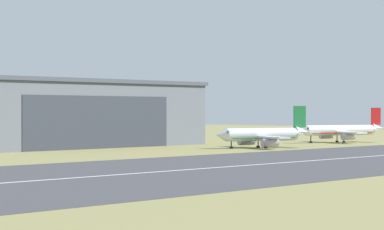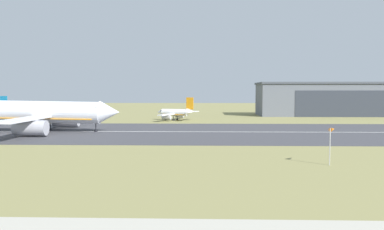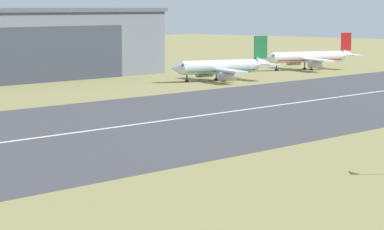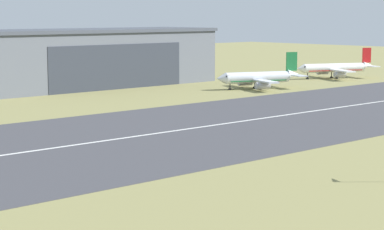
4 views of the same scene
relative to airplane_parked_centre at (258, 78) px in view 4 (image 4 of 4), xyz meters
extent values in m
cube|color=#3D3D42|center=(-67.99, -37.98, -2.90)|extent=(386.34, 52.52, 0.06)
cube|color=silver|center=(-67.99, -37.98, -2.86)|extent=(347.71, 0.70, 0.01)
cube|color=slate|center=(-27.06, 35.45, 4.35)|extent=(70.75, 22.17, 14.55)
cube|color=#424751|center=(-27.06, 35.45, 12.08)|extent=(71.75, 23.17, 0.90)
cube|color=#2D333D|center=(-27.06, 24.31, 2.89)|extent=(42.45, 0.12, 11.64)
cylinder|color=silver|center=(-0.32, 0.13, 0.11)|extent=(17.46, 9.48, 2.92)
cone|color=silver|center=(-9.70, 4.03, 0.11)|extent=(3.54, 3.70, 2.92)
cone|color=silver|center=(9.47, -3.93, 0.63)|extent=(4.24, 3.77, 2.63)
cube|color=black|center=(-8.37, 3.48, 0.69)|extent=(1.97, 2.71, 0.44)
cube|color=#1E7238|center=(-0.32, 0.13, -0.69)|extent=(15.77, 8.67, 0.20)
cube|color=silver|center=(1.68, 5.87, -0.40)|extent=(6.18, 9.62, 0.40)
cylinder|color=#A8A8B2|center=(0.87, 5.41, -1.56)|extent=(4.20, 3.13, 1.81)
cube|color=silver|center=(-2.98, -5.34, -0.40)|extent=(6.18, 9.62, 0.40)
cylinder|color=#A8A8B2|center=(-3.22, -4.44, -1.56)|extent=(4.20, 3.13, 1.81)
cube|color=#1E7238|center=(8.98, -3.73, 4.05)|extent=(3.04, 1.48, 4.96)
cube|color=silver|center=(10.77, -0.48, 0.55)|extent=(4.28, 5.19, 0.24)
cube|color=silver|center=(7.93, -7.29, 0.55)|extent=(4.28, 5.19, 0.24)
cylinder|color=black|center=(-7.38, 3.07, -2.14)|extent=(0.24, 0.24, 1.58)
cylinder|color=black|center=(-7.38, 3.07, -2.71)|extent=(0.84, 0.84, 0.44)
cylinder|color=black|center=(0.49, 1.69, -2.14)|extent=(0.24, 0.24, 1.58)
cylinder|color=black|center=(0.49, 1.69, -2.71)|extent=(0.84, 0.84, 0.44)
cylinder|color=black|center=(-0.86, -1.54, -2.14)|extent=(0.24, 0.24, 1.58)
cylinder|color=black|center=(-0.86, -1.54, -2.71)|extent=(0.84, 0.84, 0.44)
cylinder|color=white|center=(40.60, 5.66, 0.31)|extent=(19.48, 10.79, 2.69)
cone|color=white|center=(30.32, 10.33, 0.31)|extent=(3.31, 3.45, 2.69)
cone|color=white|center=(51.26, 0.82, 0.80)|extent=(3.94, 3.54, 2.42)
cube|color=black|center=(31.53, 9.78, 0.85)|extent=(1.95, 2.53, 0.44)
cube|color=red|center=(40.60, 5.66, -0.43)|extent=(17.59, 9.84, 0.20)
cube|color=white|center=(42.74, 11.33, -0.16)|extent=(6.71, 9.84, 0.40)
cylinder|color=#A8A8B2|center=(41.86, 10.90, -1.24)|extent=(3.87, 2.96, 1.67)
cube|color=white|center=(37.74, 0.32, -0.16)|extent=(6.71, 9.84, 0.40)
cylinder|color=#A8A8B2|center=(37.48, 1.27, -1.24)|extent=(3.87, 2.96, 1.67)
cube|color=red|center=(50.82, 1.02, 3.94)|extent=(2.78, 1.46, 4.57)
cube|color=white|center=(52.59, 3.95, 0.72)|extent=(4.03, 4.80, 0.24)
cube|color=white|center=(49.77, -2.24, 0.72)|extent=(4.03, 4.80, 0.24)
cylinder|color=black|center=(32.51, 9.34, -1.98)|extent=(0.24, 0.24, 1.90)
cylinder|color=black|center=(32.51, 9.34, -2.71)|extent=(0.84, 0.84, 0.44)
cylinder|color=black|center=(41.36, 7.09, -1.98)|extent=(0.24, 0.24, 1.90)
cylinder|color=black|center=(41.36, 7.09, -2.71)|extent=(0.84, 0.84, 0.44)
cylinder|color=black|center=(40.03, 4.15, -1.98)|extent=(0.24, 0.24, 1.90)
cylinder|color=black|center=(40.03, 4.15, -2.71)|extent=(0.84, 0.84, 0.44)
camera|label=1|loc=(-162.06, -124.14, 5.54)|focal=85.00mm
camera|label=2|loc=(-88.54, -140.83, 8.21)|focal=35.00mm
camera|label=3|loc=(-147.99, -124.14, 12.88)|focal=85.00mm
camera|label=4|loc=(-145.41, -130.20, 16.55)|focal=70.00mm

